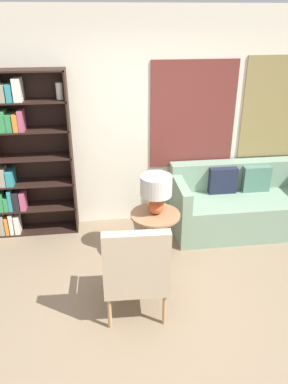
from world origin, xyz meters
name	(u,v)px	position (x,y,z in m)	size (l,w,h in m)	color
ground_plane	(153,324)	(0.00, 0.00, 0.00)	(14.00, 14.00, 0.00)	#847056
wall_back	(135,122)	(0.06, 2.03, 1.36)	(6.40, 0.08, 2.70)	silver
bookshelf	(14,156)	(-1.42, 1.85, 1.05)	(1.09, 0.30, 2.04)	black
armchair	(136,268)	(-0.14, 0.15, 0.54)	(0.61, 0.64, 0.99)	tan
couch	(240,205)	(1.39, 1.59, 0.33)	(1.76, 0.82, 0.84)	gray
side_table	(155,218)	(0.18, 1.04, 0.52)	(0.56, 0.56, 0.58)	#99704C
table_lamp	(156,189)	(0.18, 1.06, 0.87)	(0.35, 0.35, 0.45)	#C65128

